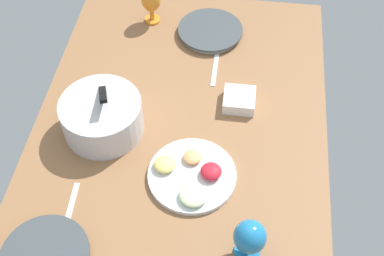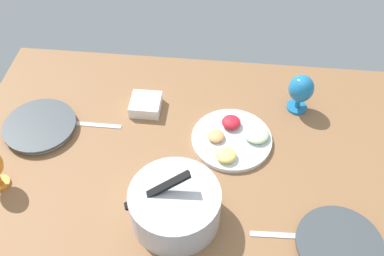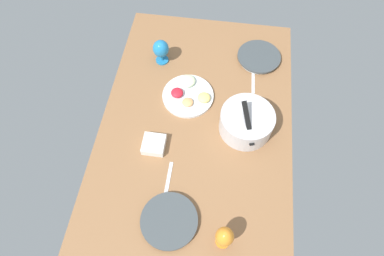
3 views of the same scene
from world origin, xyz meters
The scene contains 9 objects.
ground_plane centered at (0.00, 0.00, -2.00)cm, with size 160.00×104.00×4.00cm, color #8C603D.
dinner_plate_right centered at (55.04, -5.46, 1.45)cm, with size 26.87×26.87×2.78cm.
mixing_bowl centered at (0.26, 26.48, 7.12)cm, with size 29.11×28.22×20.01cm.
fruit_platter centered at (-16.81, -6.93, 1.60)cm, with size 29.32×29.32×5.22cm.
hurricane_glass_blue centered at (-40.85, -26.61, 9.75)cm, with size 9.57×9.57×15.83cm.
hurricane_glass_orange centered at (60.44, 19.96, 10.30)cm, with size 8.07×8.07×16.68cm.
square_bowl_white centered at (17.59, -20.05, 2.58)cm, with size 11.49×11.49×4.64cm.
fork_by_left_plate centered at (-32.65, 29.62, 0.30)cm, with size 18.00×1.80×0.60cm, color silver.
fork_by_right_plate centered at (34.28, -9.52, 0.30)cm, with size 18.00×1.80×0.60cm, color silver.
Camera 1 is at (-107.03, -18.66, 140.96)cm, focal length 47.38 mm.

